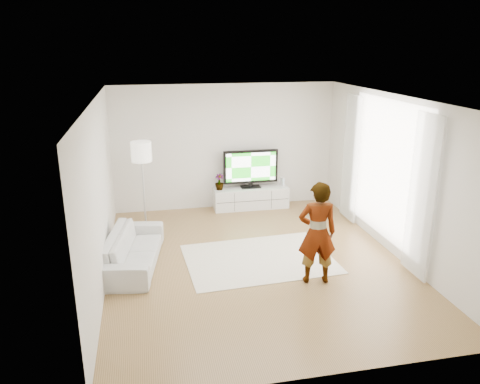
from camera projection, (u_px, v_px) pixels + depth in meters
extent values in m
plane|color=#9D7847|center=(256.00, 262.00, 8.13)|extent=(6.00, 6.00, 0.00)
plane|color=white|center=(258.00, 99.00, 7.28)|extent=(6.00, 6.00, 0.00)
cube|color=silver|center=(99.00, 194.00, 7.22)|extent=(0.02, 6.00, 2.80)
cube|color=silver|center=(395.00, 177.00, 8.18)|extent=(0.02, 6.00, 2.80)
cube|color=silver|center=(225.00, 147.00, 10.50)|extent=(5.00, 0.02, 2.80)
cube|color=silver|center=(324.00, 266.00, 4.90)|extent=(5.00, 0.02, 2.80)
cube|color=white|center=(386.00, 170.00, 8.44)|extent=(0.01, 2.60, 2.50)
cube|color=white|center=(422.00, 197.00, 7.25)|extent=(0.04, 0.70, 2.60)
cube|color=white|center=(351.00, 159.00, 9.67)|extent=(0.04, 0.70, 2.60)
cube|color=white|center=(251.00, 198.00, 10.74)|extent=(1.71, 0.48, 0.48)
cube|color=black|center=(253.00, 201.00, 10.51)|extent=(1.66, 0.00, 0.01)
cube|color=black|center=(235.00, 202.00, 10.43)|extent=(0.01, 0.00, 0.42)
cube|color=black|center=(272.00, 200.00, 10.59)|extent=(0.01, 0.00, 0.42)
cube|color=black|center=(251.00, 187.00, 10.69)|extent=(0.45, 0.25, 0.02)
cube|color=black|center=(251.00, 185.00, 10.67)|extent=(0.09, 0.06, 0.09)
cube|color=black|center=(251.00, 167.00, 10.54)|extent=(1.25, 0.07, 0.76)
cube|color=green|center=(251.00, 167.00, 10.51)|extent=(1.14, 0.01, 0.65)
cube|color=white|center=(282.00, 182.00, 10.78)|extent=(0.07, 0.15, 0.19)
cube|color=#4CB2FF|center=(283.00, 182.00, 10.71)|extent=(0.01, 0.00, 0.11)
imported|color=#3F7238|center=(219.00, 182.00, 10.47)|extent=(0.25, 0.25, 0.36)
cube|color=silver|center=(259.00, 259.00, 8.23)|extent=(2.63, 1.97, 0.01)
imported|color=#334772|center=(317.00, 233.00, 7.21)|extent=(0.65, 0.48, 1.65)
imported|color=silver|center=(133.00, 249.00, 7.94)|extent=(1.10, 2.11, 0.59)
cylinder|color=silver|center=(146.00, 227.00, 9.61)|extent=(0.31, 0.31, 0.02)
cylinder|color=silver|center=(144.00, 195.00, 9.40)|extent=(0.04, 0.04, 1.39)
cylinder|color=white|center=(141.00, 152.00, 9.13)|extent=(0.40, 0.40, 0.39)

